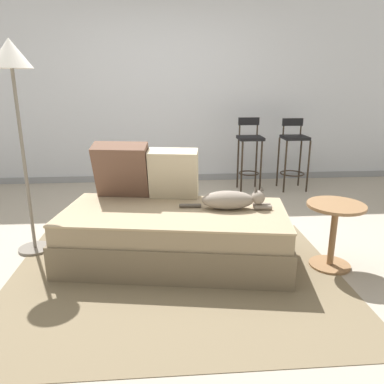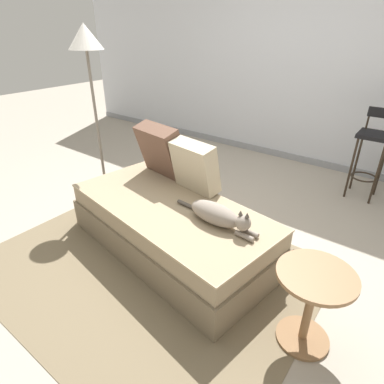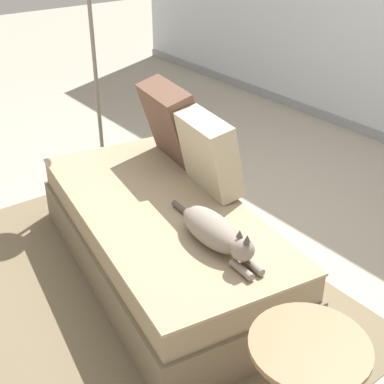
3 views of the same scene
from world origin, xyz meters
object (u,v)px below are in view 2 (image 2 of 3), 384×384
Objects in this scene: floor_lamp at (87,55)px; bar_stool_near_window at (372,146)px; couch at (171,227)px; throw_pillow_corner at (161,150)px; cat at (218,215)px; throw_pillow_middle at (195,167)px; side_table at (311,298)px.

bar_stool_near_window is at bearing 37.15° from floor_lamp.
throw_pillow_corner is at bearing 137.51° from couch.
floor_lamp reaches higher than bar_stool_near_window.
bar_stool_near_window is (1.07, 2.03, 0.36)m from couch.
cat reaches higher than couch.
bar_stool_near_window is at bearing 58.05° from throw_pillow_middle.
side_table is (1.23, -0.53, -0.32)m from throw_pillow_middle.
floor_lamp is (-2.45, 0.50, 1.13)m from side_table.
throw_pillow_corner is at bearing 170.78° from throw_pillow_middle.
throw_pillow_middle is at bearing 144.16° from cat.
throw_pillow_corner is 0.96× the size of side_table.
side_table is at bearing -23.30° from throw_pillow_middle.
throw_pillow_corner is 0.68× the size of cat.
throw_pillow_corner is 0.53× the size of bar_stool_near_window.
couch is 2.33m from bar_stool_near_window.
cat is at bearing -35.84° from throw_pillow_middle.
throw_pillow_middle is at bearing 1.35° from floor_lamp.
side_table is (0.77, -0.20, -0.17)m from cat.
cat is at bearing -23.99° from throw_pillow_corner.
throw_pillow_corner is (-0.44, 0.40, 0.46)m from couch.
couch is at bearing -42.49° from throw_pillow_corner.
bar_stool_near_window is at bearing 47.29° from throw_pillow_corner.
side_table is at bearing -19.76° from throw_pillow_corner.
throw_pillow_middle is 1.47m from floor_lamp.
bar_stool_near_window is 1.83× the size of side_table.
bar_stool_near_window is 3.01m from floor_lamp.
floor_lamp is at bearing -142.85° from bar_stool_near_window.
throw_pillow_corner is 1.11m from floor_lamp.
floor_lamp is at bearing -172.63° from throw_pillow_corner.
couch is at bearing -179.91° from cat.
couch is 1.77m from floor_lamp.
cat is 0.77× the size of bar_stool_near_window.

